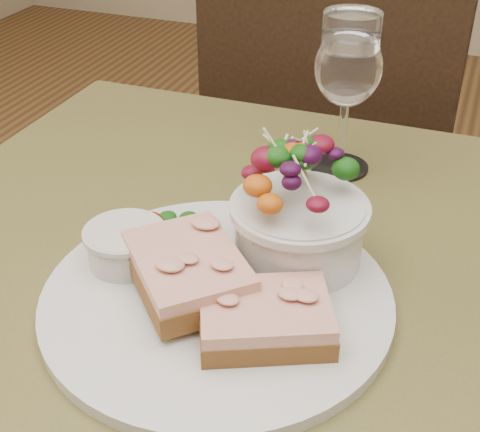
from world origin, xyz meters
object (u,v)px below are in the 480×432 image
at_px(sandwich_front, 265,318).
at_px(salad_bowl, 300,205).
at_px(sandwich_back, 188,270).
at_px(chair_far, 332,254).
at_px(dinner_plate, 217,298).
at_px(wine_glass, 348,71).
at_px(ramekin, 125,244).
at_px(cafe_table, 247,364).

bearing_deg(sandwich_front, salad_bowl, 67.59).
height_order(sandwich_front, sandwich_back, sandwich_back).
distance_m(chair_far, dinner_plate, 0.87).
bearing_deg(dinner_plate, sandwich_back, -163.35).
distance_m(sandwich_front, sandwich_back, 0.08).
bearing_deg(wine_glass, ramekin, -117.50).
xyz_separation_m(chair_far, ramekin, (-0.06, -0.72, 0.49)).
bearing_deg(sandwich_back, cafe_table, 91.28).
height_order(sandwich_back, salad_bowl, salad_bowl).
bearing_deg(salad_bowl, ramekin, -157.47).
height_order(cafe_table, sandwich_front, sandwich_front).
bearing_deg(sandwich_front, sandwich_back, 137.65).
height_order(cafe_table, chair_far, chair_far).
distance_m(ramekin, salad_bowl, 0.17).
relative_size(cafe_table, sandwich_back, 5.43).
xyz_separation_m(chair_far, sandwich_back, (0.02, -0.74, 0.49)).
distance_m(dinner_plate, sandwich_back, 0.04).
bearing_deg(salad_bowl, dinner_plate, -124.41).
bearing_deg(ramekin, sandwich_front, -16.69).
relative_size(dinner_plate, sandwich_back, 2.12).
xyz_separation_m(sandwich_front, salad_bowl, (-0.00, 0.11, 0.04)).
xyz_separation_m(sandwich_front, sandwich_back, (-0.08, 0.03, 0.01)).
distance_m(cafe_table, dinner_plate, 0.11).
bearing_deg(sandwich_back, chair_far, 137.80).
relative_size(cafe_table, chair_far, 0.89).
height_order(cafe_table, wine_glass, wine_glass).
bearing_deg(salad_bowl, sandwich_back, -132.43).
xyz_separation_m(dinner_plate, salad_bowl, (0.05, 0.08, 0.07)).
height_order(chair_far, wine_glass, wine_glass).
distance_m(cafe_table, ramekin, 0.18).
bearing_deg(dinner_plate, cafe_table, 63.00).
bearing_deg(dinner_plate, ramekin, 172.04).
relative_size(chair_far, sandwich_back, 6.11).
bearing_deg(wine_glass, salad_bowl, -87.78).
xyz_separation_m(salad_bowl, wine_glass, (-0.01, 0.21, 0.05)).
bearing_deg(cafe_table, salad_bowl, 50.40).
relative_size(chair_far, wine_glass, 5.14).
relative_size(sandwich_back, salad_bowl, 1.16).
distance_m(cafe_table, chair_far, 0.79).
distance_m(sandwich_front, wine_glass, 0.33).
bearing_deg(sandwich_back, wine_glass, 123.35).
height_order(sandwich_back, ramekin, sandwich_back).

